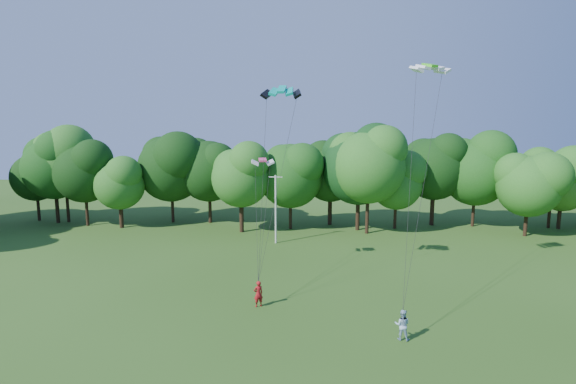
{
  "coord_description": "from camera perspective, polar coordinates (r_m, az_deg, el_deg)",
  "views": [
    {
      "loc": [
        0.74,
        -18.64,
        12.96
      ],
      "look_at": [
        -0.83,
        13.0,
        8.04
      ],
      "focal_mm": 28.0,
      "sensor_mm": 36.0,
      "label": 1
    }
  ],
  "objects": [
    {
      "name": "kite_teal",
      "position": [
        34.51,
        -0.8,
        12.9
      ],
      "size": [
        2.99,
        1.54,
        0.68
      ],
      "rotation": [
        0.0,
        0.0,
        -0.1
      ],
      "color": "#05A294",
      "rests_on": "ground"
    },
    {
      "name": "kite_green",
      "position": [
        35.99,
        17.56,
        15.1
      ],
      "size": [
        3.14,
        2.31,
        0.46
      ],
      "rotation": [
        0.0,
        0.0,
        0.4
      ],
      "color": "#43D11F",
      "rests_on": "ground"
    },
    {
      "name": "kite_flyer_right",
      "position": [
        28.91,
        14.3,
        -16.02
      ],
      "size": [
        1.05,
        0.9,
        1.88
      ],
      "primitive_type": "imported",
      "rotation": [
        0.0,
        0.0,
        2.92
      ],
      "color": "#98B8D3",
      "rests_on": "ground"
    },
    {
      "name": "tree_back_center",
      "position": [
        54.16,
        9.01,
        4.23
      ],
      "size": [
        9.59,
        9.59,
        13.95
      ],
      "color": "black",
      "rests_on": "ground"
    },
    {
      "name": "kite_flyer_left",
      "position": [
        32.66,
        -3.79,
        -12.78
      ],
      "size": [
        0.82,
        0.72,
        1.88
      ],
      "primitive_type": "imported",
      "rotation": [
        0.0,
        0.0,
        3.63
      ],
      "color": "#A71519",
      "rests_on": "ground"
    },
    {
      "name": "tree_back_east",
      "position": [
        63.77,
        31.51,
        1.24
      ],
      "size": [
        6.58,
        6.58,
        9.57
      ],
      "color": "#372216",
      "rests_on": "ground"
    },
    {
      "name": "kite_pink",
      "position": [
        37.91,
        -3.24,
        4.09
      ],
      "size": [
        2.07,
        1.3,
        0.3
      ],
      "rotation": [
        0.0,
        0.0,
        0.2
      ],
      "color": "#E8407B",
      "rests_on": "ground"
    },
    {
      "name": "tree_back_west",
      "position": [
        64.88,
        -27.61,
        3.24
      ],
      "size": [
        8.56,
        8.56,
        12.45
      ],
      "color": "black",
      "rests_on": "ground"
    },
    {
      "name": "utility_pole",
      "position": [
        48.19,
        -1.58,
        -2.09
      ],
      "size": [
        1.48,
        0.19,
        7.41
      ],
      "rotation": [
        0.0,
        0.0,
        -0.07
      ],
      "color": "silver",
      "rests_on": "ground"
    }
  ]
}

